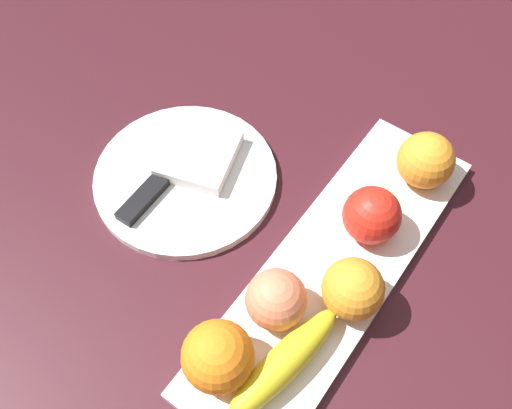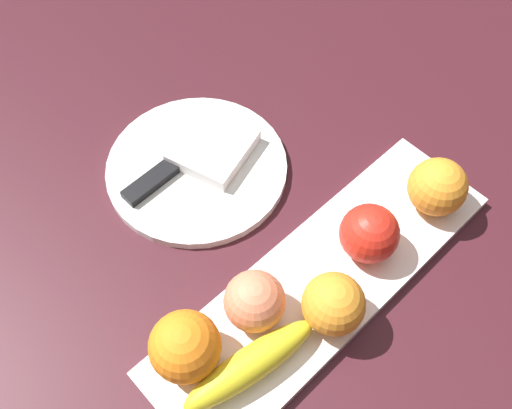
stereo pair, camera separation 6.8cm
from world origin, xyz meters
name	(u,v)px [view 2 (the right image)]	position (x,y,z in m)	size (l,w,h in m)	color
ground_plane	(297,280)	(0.00, 0.00, 0.00)	(2.40, 2.40, 0.00)	#3C161E
fruit_tray	(323,281)	(0.02, -0.02, 0.01)	(0.46, 0.14, 0.01)	white
apple	(369,234)	(0.08, -0.03, 0.05)	(0.07, 0.07, 0.07)	red
banana	(250,365)	(-0.12, -0.04, 0.03)	(0.16, 0.04, 0.04)	yellow
orange_near_apple	(437,187)	(0.19, -0.05, 0.05)	(0.07, 0.07, 0.07)	orange
orange_near_banana	(333,304)	(-0.01, -0.06, 0.05)	(0.07, 0.07, 0.07)	orange
orange_center	(185,346)	(-0.16, 0.01, 0.05)	(0.08, 0.08, 0.08)	orange
peach	(258,304)	(-0.07, 0.00, 0.05)	(0.07, 0.07, 0.07)	#E87E59
dinner_plate	(197,168)	(0.02, 0.20, 0.01)	(0.24, 0.24, 0.01)	white
folded_napkin	(213,148)	(0.05, 0.20, 0.02)	(0.10, 0.09, 0.02)	white
knife	(163,173)	(-0.02, 0.22, 0.02)	(0.18, 0.03, 0.01)	silver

